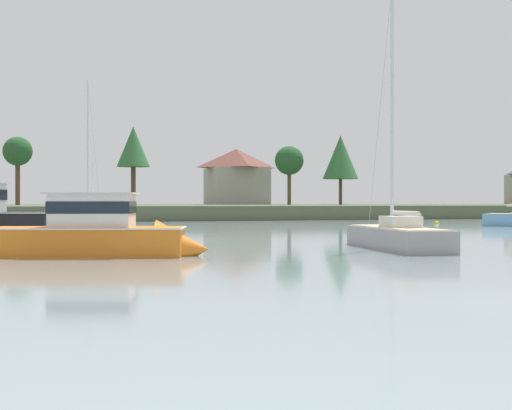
{
  "coord_description": "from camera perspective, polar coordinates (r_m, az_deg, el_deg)",
  "views": [
    {
      "loc": [
        -10.63,
        -11.52,
        1.97
      ],
      "look_at": [
        -0.29,
        21.97,
        1.79
      ],
      "focal_mm": 53.22,
      "sensor_mm": 36.0,
      "label": 1
    }
  ],
  "objects": [
    {
      "name": "shore_tree_center_left",
      "position": [
        104.1,
        6.37,
        3.59
      ],
      "size": [
        4.87,
        4.87,
        9.48
      ],
      "color": "brown",
      "rests_on": "far_shore_bank"
    },
    {
      "name": "shore_tree_inland_b",
      "position": [
        102.58,
        -9.21,
        4.31
      ],
      "size": [
        4.43,
        4.43,
        10.49
      ],
      "color": "brown",
      "rests_on": "far_shore_bank"
    },
    {
      "name": "cruiser_orange",
      "position": [
        27.76,
        -11.12,
        -2.65
      ],
      "size": [
        8.15,
        4.32,
        4.2
      ],
      "color": "orange",
      "rests_on": "ground"
    },
    {
      "name": "shore_tree_inland_a",
      "position": [
        102.76,
        2.51,
        3.32
      ],
      "size": [
        3.91,
        3.91,
        7.95
      ],
      "color": "brown",
      "rests_on": "far_shore_bank"
    },
    {
      "name": "mooring_buoy_yellow",
      "position": [
        67.38,
        13.43,
        -1.33
      ],
      "size": [
        0.38,
        0.38,
        0.43
      ],
      "color": "yellow",
      "rests_on": "ground"
    },
    {
      "name": "cottage_near_water",
      "position": [
        111.75,
        -1.48,
        2.22
      ],
      "size": [
        8.64,
        9.07,
        8.18
      ],
      "color": "#9E998E",
      "rests_on": "far_shore_bank"
    },
    {
      "name": "shore_tree_center_right",
      "position": [
        96.08,
        -17.48,
        3.79
      ],
      "size": [
        3.52,
        3.52,
        8.28
      ],
      "color": "brown",
      "rests_on": "far_shore_bank"
    },
    {
      "name": "sailboat_grey",
      "position": [
        31.62,
        10.57,
        -2.83
      ],
      "size": [
        2.93,
        7.77,
        11.77
      ],
      "color": "gray",
      "rests_on": "ground"
    },
    {
      "name": "far_shore_bank",
      "position": [
        102.24,
        -11.19,
        -0.4
      ],
      "size": [
        251.25,
        58.38,
        1.48
      ],
      "primitive_type": "cube",
      "color": "#4C563D",
      "rests_on": "ground"
    },
    {
      "name": "sailboat_yellow",
      "position": [
        60.71,
        -12.71,
        -1.35
      ],
      "size": [
        3.86,
        7.75,
        11.84
      ],
      "color": "gold",
      "rests_on": "ground"
    }
  ]
}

